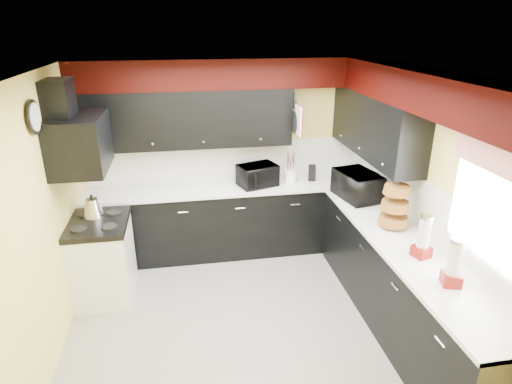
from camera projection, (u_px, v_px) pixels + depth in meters
ground at (247, 321)px, 4.45m from camera, size 3.60×3.60×0.00m
wall_back at (226, 156)px, 5.63m from camera, size 3.60×0.06×2.50m
wall_right at (424, 199)px, 4.27m from camera, size 0.06×3.60×2.50m
wall_left at (41, 226)px, 3.70m from camera, size 0.06×3.60×2.50m
ceiling at (245, 73)px, 3.52m from camera, size 3.60×3.60×0.06m
cab_back at (230, 220)px, 5.65m from camera, size 3.60×0.60×0.90m
cab_right at (401, 286)px, 4.24m from camera, size 0.60×3.00×0.90m
counter_back at (229, 187)px, 5.48m from camera, size 3.62×0.64×0.04m
counter_right at (407, 245)px, 4.07m from camera, size 0.64×3.02×0.04m
splash_back at (226, 160)px, 5.64m from camera, size 3.60×0.02×0.50m
splash_right at (422, 204)px, 4.29m from camera, size 0.02×3.60×0.50m
upper_back at (185, 119)px, 5.19m from camera, size 2.60×0.35×0.70m
upper_right at (375, 125)px, 4.86m from camera, size 0.35×1.80×0.70m
soffit_back at (225, 73)px, 5.07m from camera, size 3.60×0.36×0.35m
soffit_right at (434, 93)px, 3.68m from camera, size 0.36×3.24×0.35m
stove at (103, 261)px, 4.74m from camera, size 0.60×0.75×0.86m
cooktop at (97, 224)px, 4.57m from camera, size 0.62×0.77×0.06m
hood at (80, 143)px, 4.23m from camera, size 0.50×0.78×0.55m
hood_duct at (59, 101)px, 4.05m from camera, size 0.24×0.40×0.40m
window at (489, 207)px, 3.33m from camera, size 0.03×0.86×0.96m
valance at (494, 159)px, 3.17m from camera, size 0.04×0.88×0.20m
pan_top at (293, 100)px, 5.25m from camera, size 0.03×0.22×0.40m
pan_mid at (295, 122)px, 5.23m from camera, size 0.03×0.28×0.46m
pan_low at (290, 120)px, 5.48m from camera, size 0.03×0.24×0.42m
cut_board at (298, 120)px, 5.10m from camera, size 0.03×0.26×0.35m
baskets at (395, 205)px, 4.30m from camera, size 0.27×0.27×0.50m
clock at (33, 117)px, 3.60m from camera, size 0.03×0.30×0.30m
deco_plate at (461, 105)px, 3.57m from camera, size 0.03×0.24×0.24m
toaster_oven at (258, 175)px, 5.44m from camera, size 0.57×0.52×0.27m
microwave at (358, 185)px, 5.04m from camera, size 0.50×0.64×0.32m
utensil_crock at (290, 176)px, 5.57m from camera, size 0.17×0.17×0.17m
knife_block at (312, 173)px, 5.62m from camera, size 0.12×0.15×0.20m
kettle at (93, 207)px, 4.64m from camera, size 0.25×0.25×0.20m
dispenser_a at (423, 238)px, 3.76m from camera, size 0.17×0.17×0.38m
dispenser_b at (454, 264)px, 3.35m from camera, size 0.18×0.18×0.38m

